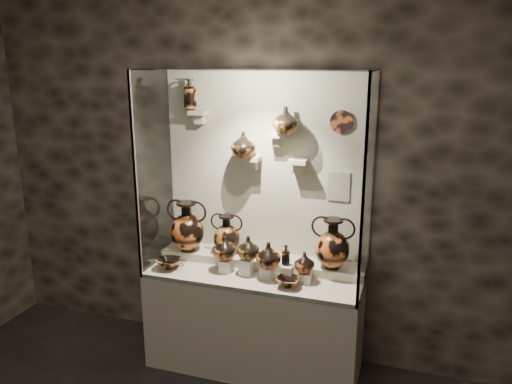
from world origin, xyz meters
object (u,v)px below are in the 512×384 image
Objects in this scene: lekythos_tall at (190,93)px; jug_b at (248,248)px; kylix_right at (288,281)px; lekythos_small at (286,254)px; jug_a at (224,247)px; kylix_left at (169,263)px; amphora_right at (333,243)px; amphora_left at (187,226)px; jug_e at (304,262)px; ovoid_vase_b at (286,120)px; amphora_mid at (227,234)px; ovoid_vase_a at (243,144)px; jug_c at (268,255)px.

jug_b is at bearing -7.67° from lekythos_tall.
lekythos_small is at bearing 123.61° from kylix_right.
jug_b is at bearing -16.24° from jug_a.
kylix_left is (-0.64, -0.10, -0.17)m from jug_b.
amphora_right is at bearing 2.23° from jug_b.
amphora_left is 2.43× the size of lekythos_small.
amphora_right reaches higher than jug_b.
kylix_left is at bearing -157.63° from lekythos_small.
jug_b reaches higher than kylix_right.
kylix_left is (-1.09, -0.10, -0.11)m from jug_e.
lekythos_tall is 1.35× the size of ovoid_vase_b.
jug_a is (0.05, -0.19, -0.04)m from amphora_mid.
amphora_mid is at bearing 10.15° from amphora_left.
amphora_left is at bearing 70.57° from kylix_left.
kylix_right is at bearing -50.86° from lekythos_small.
jug_e is at bearing -10.71° from ovoid_vase_a.
jug_a is 0.37m from jug_c.
amphora_mid is 1.65× the size of jug_c.
amphora_right is 1.45× the size of lekythos_tall.
kylix_right is at bearing -68.34° from ovoid_vase_b.
amphora_right is 2.28× the size of lekythos_small.
jug_c is 1.15× the size of lekythos_small.
jug_a is at bearing 177.90° from kylix_right.
amphora_mid is at bearing 163.13° from kylix_right.
jug_a is 1.10m from ovoid_vase_b.
lekythos_tall is at bearing 71.67° from kylix_left.
jug_c reaches higher than jug_e.
lekythos_small is at bearing -12.45° from jug_b.
jug_a is at bearing 159.35° from jug_e.
lekythos_small is at bearing -36.31° from amphora_mid.
ovoid_vase_b reaches higher than kylix_left.
jug_b is 0.89× the size of ovoid_vase_b.
amphora_left reaches higher than kylix_right.
jug_c is (-0.45, -0.19, -0.08)m from amphora_right.
amphora_mid is 0.52m from kylix_left.
lekythos_small is 0.79× the size of kylix_right.
amphora_right is 1.80× the size of kylix_right.
ovoid_vase_a is (-0.56, 0.23, 0.83)m from jug_e.
kylix_left is at bearing 164.66° from jug_e.
jug_a is 1.24× the size of jug_e.
kylix_left is 1.22× the size of ovoid_vase_b.
ovoid_vase_b is at bearing -169.51° from amphora_right.
kylix_left is at bearing -96.71° from amphora_left.
jug_b is at bearing 171.16° from kylix_right.
amphora_left is 1.22m from ovoid_vase_b.
ovoid_vase_b is (0.42, 0.23, 0.99)m from jug_a.
lekythos_tall reaches higher than ovoid_vase_a.
jug_b is (0.25, -0.19, -0.02)m from amphora_mid.
jug_e is at bearing -118.34° from amphora_right.
amphora_right is at bearing -19.04° from amphora_mid.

